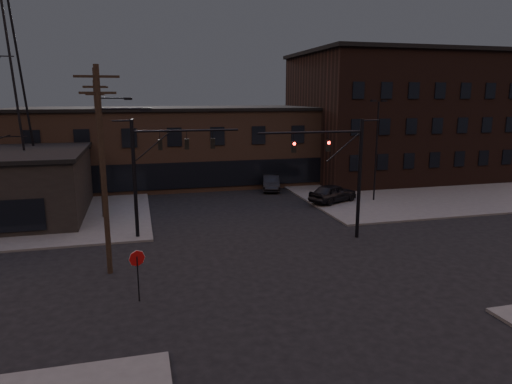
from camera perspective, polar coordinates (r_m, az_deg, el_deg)
ground at (r=25.73m, az=3.94°, el=-9.66°), size 140.00×140.00×0.00m
sidewalk_ne at (r=54.45m, az=18.72°, el=1.34°), size 30.00×30.00×0.15m
building_row at (r=51.53m, az=-5.97°, el=5.75°), size 40.00×12.00×8.00m
building_right at (r=57.07m, az=16.97°, el=8.91°), size 22.00×16.00×14.00m
traffic_signal_near at (r=30.48m, az=10.97°, el=3.17°), size 7.12×0.24×8.00m
traffic_signal_far at (r=30.99m, az=-12.66°, el=3.39°), size 7.12×0.24×8.00m
stop_sign at (r=22.02m, az=-14.62°, el=-8.67°), size 0.72×0.33×2.48m
utility_pole_near at (r=24.97m, az=-18.45°, el=3.07°), size 3.70×0.28×11.00m
utility_pole_mid at (r=36.91m, az=-18.91°, el=6.10°), size 3.70×0.28×11.50m
utility_pole_far at (r=48.94m, az=-19.17°, el=6.94°), size 2.20×0.28×11.00m
lot_light_a at (r=42.29m, az=14.86°, el=6.16°), size 1.50×0.28×9.14m
lot_light_b at (r=49.65m, az=18.11°, el=6.76°), size 1.50×0.28×9.14m
parked_car_lot_a at (r=41.29m, az=9.60°, el=-0.12°), size 5.23×3.81×1.66m
parked_car_lot_b at (r=52.89m, az=17.28°, el=2.04°), size 5.54×4.28×1.50m
car_crossing at (r=46.69m, az=1.90°, el=1.17°), size 2.79×4.95×1.54m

